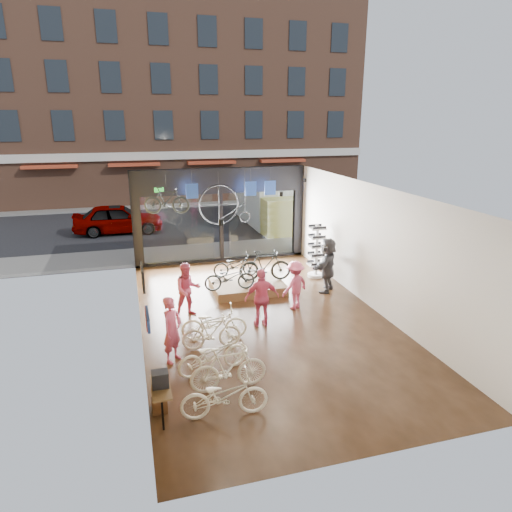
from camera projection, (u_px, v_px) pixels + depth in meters
name	position (u px, v px, depth m)	size (l,w,h in m)	color
ground_plane	(263.00, 319.00, 13.47)	(7.00, 12.00, 0.04)	black
ceiling	(264.00, 190.00, 12.35)	(7.00, 12.00, 0.04)	black
wall_left	(135.00, 268.00, 11.99)	(0.04, 12.00, 3.80)	olive
wall_right	(374.00, 248.00, 13.82)	(0.04, 12.00, 3.80)	beige
wall_back	(370.00, 363.00, 7.37)	(7.00, 0.04, 3.80)	beige
storefront	(221.00, 215.00, 18.43)	(7.00, 0.26, 3.80)	black
exit_sign	(159.00, 190.00, 17.36)	(0.35, 0.06, 0.18)	#198C26
street_road	(191.00, 217.00, 27.27)	(30.00, 18.00, 0.02)	black
sidewalk_near	(216.00, 251.00, 20.07)	(30.00, 2.40, 0.12)	slate
sidewalk_far	(183.00, 204.00, 30.93)	(30.00, 2.00, 0.12)	slate
opposite_building	(174.00, 97.00, 31.20)	(26.00, 5.00, 14.00)	brown
street_car	(118.00, 219.00, 23.21)	(1.77, 4.40, 1.50)	gray
box_truck	(273.00, 202.00, 24.18)	(2.34, 7.03, 2.77)	silver
floor_bike_0	(224.00, 396.00, 8.96)	(0.61, 1.75, 0.92)	beige
floor_bike_1	(228.00, 368.00, 9.84)	(0.48, 1.71, 1.03)	beige
floor_bike_2	(213.00, 355.00, 10.53)	(0.59, 1.69, 0.89)	beige
floor_bike_3	(212.00, 332.00, 11.61)	(0.43, 1.52, 0.91)	beige
floor_bike_4	(214.00, 323.00, 12.13)	(0.61, 1.74, 0.91)	beige
display_platform	(247.00, 286.00, 15.63)	(2.40, 1.80, 0.30)	#472D1C
display_bike_left	(230.00, 277.00, 14.76)	(0.57, 1.64, 0.86)	black
display_bike_mid	(265.00, 266.00, 15.59)	(0.50, 1.79, 1.07)	black
display_bike_right	(236.00, 265.00, 16.02)	(0.55, 1.58, 0.83)	black
customer_0	(172.00, 330.00, 10.92)	(0.61, 0.40, 1.66)	#CC4C72
customer_1	(188.00, 290.00, 13.48)	(0.79, 0.62, 1.63)	#CC4C72
customer_2	(262.00, 298.00, 12.79)	(1.00, 0.41, 1.70)	#CC4C72
customer_3	(295.00, 285.00, 14.00)	(0.98, 0.57, 1.52)	#CC4C72
customer_5	(327.00, 265.00, 15.36)	(1.73, 0.55, 1.86)	#3F3F44
sunglasses_rack	(316.00, 251.00, 16.75)	(0.58, 0.48, 1.98)	white
wall_merch	(150.00, 351.00, 8.98)	(0.40, 2.40, 2.60)	navy
penny_farthing	(227.00, 206.00, 17.21)	(1.91, 0.06, 1.53)	black
hung_bike	(167.00, 200.00, 15.88)	(0.45, 1.58, 0.95)	black
jersey_left	(192.00, 191.00, 17.03)	(0.45, 0.03, 0.55)	#1E3F99
jersey_mid	(251.00, 189.00, 17.63)	(0.45, 0.03, 0.55)	#1E3F99
jersey_right	(270.00, 188.00, 17.83)	(0.45, 0.03, 0.55)	#1E3F99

